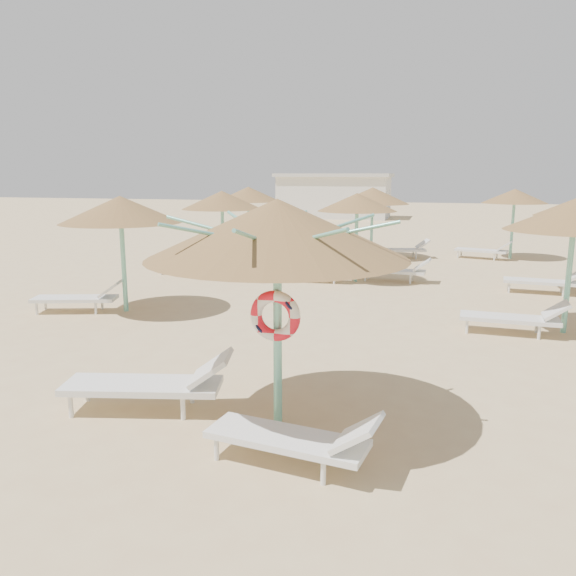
# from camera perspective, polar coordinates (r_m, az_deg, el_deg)

# --- Properties ---
(ground) EXTENTS (120.00, 120.00, 0.00)m
(ground) POSITION_cam_1_polar(r_m,az_deg,el_deg) (7.78, -0.59, -12.66)
(ground) COLOR tan
(ground) RESTS_ON ground
(main_palapa) EXTENTS (3.23, 3.23, 2.90)m
(main_palapa) POSITION_cam_1_polar(r_m,az_deg,el_deg) (6.85, -1.10, 5.92)
(main_palapa) COLOR #72C6B0
(main_palapa) RESTS_ON ground
(lounger_main_a) EXTENTS (2.37, 1.18, 0.83)m
(lounger_main_a) POSITION_cam_1_polar(r_m,az_deg,el_deg) (7.95, -13.50, -9.37)
(lounger_main_a) COLOR white
(lounger_main_a) RESTS_ON ground
(lounger_main_b) EXTENTS (2.01, 0.85, 0.71)m
(lounger_main_b) POSITION_cam_1_polar(r_m,az_deg,el_deg) (6.38, 0.97, -15.00)
(lounger_main_b) COLOR white
(lounger_main_b) RESTS_ON ground
(palapa_field) EXTENTS (15.82, 14.09, 2.71)m
(palapa_field) POSITION_cam_1_polar(r_m,az_deg,el_deg) (17.54, 7.93, 8.45)
(palapa_field) COLOR #72C6B0
(palapa_field) RESTS_ON ground
(service_hut) EXTENTS (8.40, 4.40, 3.25)m
(service_hut) POSITION_cam_1_polar(r_m,az_deg,el_deg) (42.60, 4.73, 9.36)
(service_hut) COLOR silver
(service_hut) RESTS_ON ground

